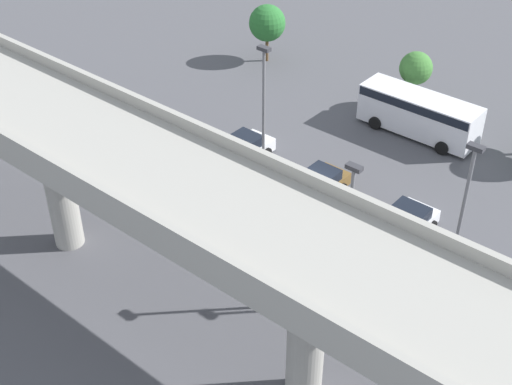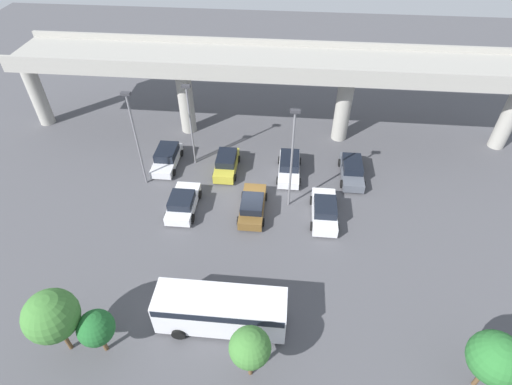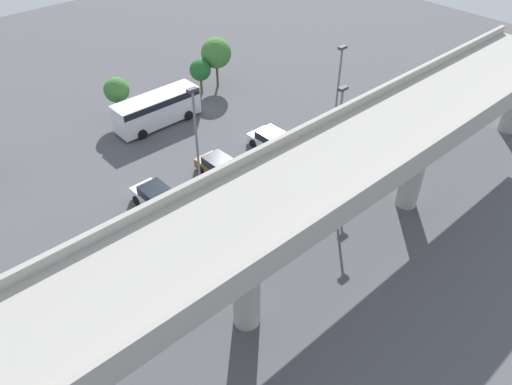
{
  "view_description": "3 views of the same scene",
  "coord_description": "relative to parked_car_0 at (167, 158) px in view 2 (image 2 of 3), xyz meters",
  "views": [
    {
      "loc": [
        -18.08,
        25.98,
        23.49
      ],
      "look_at": [
        1.34,
        2.68,
        1.77
      ],
      "focal_mm": 50.0,
      "sensor_mm": 36.0,
      "label": 1
    },
    {
      "loc": [
        2.47,
        -23.38,
        22.28
      ],
      "look_at": [
        0.3,
        -0.36,
        1.57
      ],
      "focal_mm": 28.0,
      "sensor_mm": 36.0,
      "label": 2
    },
    {
      "loc": [
        18.64,
        23.32,
        22.44
      ],
      "look_at": [
        0.42,
        3.27,
        1.11
      ],
      "focal_mm": 35.0,
      "sensor_mm": 36.0,
      "label": 3
    }
  ],
  "objects": [
    {
      "name": "ground_plane",
      "position": [
        8.22,
        -4.52,
        -0.73
      ],
      "size": [
        96.28,
        96.28,
        0.0
      ],
      "primitive_type": "plane",
      "color": "#4C4C51"
    },
    {
      "name": "parked_car_5",
      "position": [
        13.88,
        -5.54,
        0.02
      ],
      "size": [
        2.1,
        4.66,
        1.6
      ],
      "rotation": [
        0.0,
        0.0,
        1.57
      ],
      "color": "silver",
      "rests_on": "ground_plane"
    },
    {
      "name": "lamp_post_near_aisle",
      "position": [
        -1.15,
        -2.72,
        4.23
      ],
      "size": [
        0.7,
        0.35,
        8.52
      ],
      "color": "slate",
      "rests_on": "ground_plane"
    },
    {
      "name": "highway_overpass",
      "position": [
        8.22,
        5.77,
        5.95
      ],
      "size": [
        46.4,
        6.02,
        8.38
      ],
      "color": "#9E9B93",
      "rests_on": "ground_plane"
    },
    {
      "name": "tree_front_right",
      "position": [
        9.46,
        -18.15,
        2.17
      ],
      "size": [
        2.19,
        2.19,
        4.01
      ],
      "color": "brown",
      "rests_on": "ground_plane"
    },
    {
      "name": "tree_front_centre",
      "position": [
        0.97,
        -17.55,
        1.61
      ],
      "size": [
        2.04,
        2.04,
        3.37
      ],
      "color": "brown",
      "rests_on": "ground_plane"
    },
    {
      "name": "tree_front_far_right",
      "position": [
        21.62,
        -17.61,
        2.29
      ],
      "size": [
        2.73,
        2.73,
        4.39
      ],
      "color": "brown",
      "rests_on": "ground_plane"
    },
    {
      "name": "parked_car_0",
      "position": [
        0.0,
        0.0,
        0.0
      ],
      "size": [
        2.13,
        4.61,
        1.54
      ],
      "rotation": [
        0.0,
        0.0,
        -1.57
      ],
      "color": "silver",
      "rests_on": "ground_plane"
    },
    {
      "name": "parked_car_3",
      "position": [
        8.29,
        -5.48,
        -0.03
      ],
      "size": [
        2.08,
        4.67,
        1.5
      ],
      "rotation": [
        0.0,
        0.0,
        1.57
      ],
      "color": "brown",
      "rests_on": "ground_plane"
    },
    {
      "name": "parked_car_1",
      "position": [
        2.79,
        -5.65,
        -0.03
      ],
      "size": [
        2.23,
        4.43,
        1.5
      ],
      "rotation": [
        0.0,
        0.0,
        1.57
      ],
      "color": "silver",
      "rests_on": "ground_plane"
    },
    {
      "name": "tree_front_left",
      "position": [
        -1.12,
        -17.66,
        2.68
      ],
      "size": [
        2.92,
        2.92,
        4.88
      ],
      "color": "brown",
      "rests_on": "ground_plane"
    },
    {
      "name": "lamp_post_by_overpass",
      "position": [
        11.1,
        -4.32,
        4.32
      ],
      "size": [
        0.7,
        0.35,
        8.69
      ],
      "color": "slate",
      "rests_on": "ground_plane"
    },
    {
      "name": "lamp_post_mid_lot",
      "position": [
        2.45,
        0.47,
        3.78
      ],
      "size": [
        0.7,
        0.35,
        7.65
      ],
      "color": "slate",
      "rests_on": "ground_plane"
    },
    {
      "name": "parked_car_4",
      "position": [
        11.0,
        -0.3,
        0.03
      ],
      "size": [
        2.04,
        4.67,
        1.57
      ],
      "rotation": [
        0.0,
        0.0,
        -1.57
      ],
      "color": "silver",
      "rests_on": "ground_plane"
    },
    {
      "name": "shuttle_bus",
      "position": [
        7.42,
        -15.31,
        0.87
      ],
      "size": [
        7.69,
        2.59,
        2.69
      ],
      "color": "silver",
      "rests_on": "ground_plane"
    },
    {
      "name": "parked_car_6",
      "position": [
        16.41,
        -0.22,
        -0.01
      ],
      "size": [
        2.01,
        4.74,
        1.5
      ],
      "rotation": [
        0.0,
        0.0,
        -1.57
      ],
      "color": "#515660",
      "rests_on": "ground_plane"
    },
    {
      "name": "parked_car_2",
      "position": [
        5.48,
        -0.36,
        0.02
      ],
      "size": [
        2.01,
        4.32,
        1.59
      ],
      "rotation": [
        0.0,
        0.0,
        -1.57
      ],
      "color": "gold",
      "rests_on": "ground_plane"
    }
  ]
}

